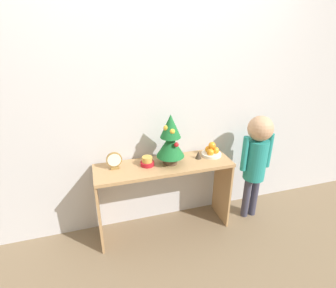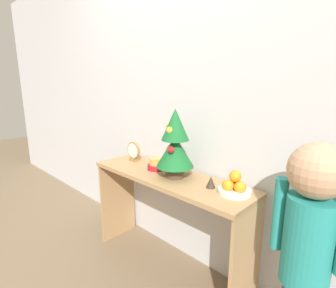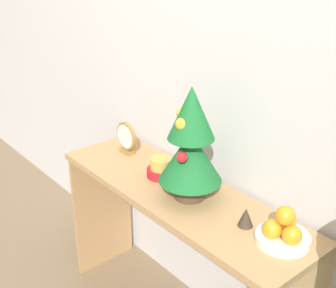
# 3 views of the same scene
# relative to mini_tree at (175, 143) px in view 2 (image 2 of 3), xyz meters

# --- Properties ---
(ground_plane) EXTENTS (12.00, 12.00, 0.00)m
(ground_plane) POSITION_rel_mini_tree_xyz_m (-0.06, -0.19, -0.96)
(ground_plane) COLOR #7A664C
(back_wall) EXTENTS (7.00, 0.05, 2.50)m
(back_wall) POSITION_rel_mini_tree_xyz_m (-0.06, 0.23, 0.29)
(back_wall) COLOR silver
(back_wall) RESTS_ON ground_plane
(console_table) EXTENTS (1.25, 0.38, 0.73)m
(console_table) POSITION_rel_mini_tree_xyz_m (-0.06, -0.00, -0.40)
(console_table) COLOR tan
(console_table) RESTS_ON ground_plane
(mini_tree) EXTENTS (0.25, 0.25, 0.47)m
(mini_tree) POSITION_rel_mini_tree_xyz_m (0.00, 0.00, 0.00)
(mini_tree) COLOR #4C3828
(mini_tree) RESTS_ON console_table
(fruit_bowl) EXTENTS (0.19, 0.19, 0.14)m
(fruit_bowl) POSITION_rel_mini_tree_xyz_m (0.43, 0.04, -0.19)
(fruit_bowl) COLOR silver
(fruit_bowl) RESTS_ON console_table
(singing_bowl) EXTENTS (0.12, 0.12, 0.09)m
(singing_bowl) POSITION_rel_mini_tree_xyz_m (-0.21, 0.02, -0.20)
(singing_bowl) COLOR #AD1923
(singing_bowl) RESTS_ON console_table
(desk_clock) EXTENTS (0.14, 0.04, 0.16)m
(desk_clock) POSITION_rel_mini_tree_xyz_m (-0.50, 0.04, -0.16)
(desk_clock) COLOR olive
(desk_clock) RESTS_ON console_table
(figurine) EXTENTS (0.06, 0.06, 0.07)m
(figurine) POSITION_rel_mini_tree_xyz_m (0.28, 0.02, -0.20)
(figurine) COLOR #382D23
(figurine) RESTS_ON console_table
(child_figure) EXTENTS (0.33, 0.24, 1.12)m
(child_figure) POSITION_rel_mini_tree_xyz_m (0.86, -0.07, -0.23)
(child_figure) COLOR #38384C
(child_figure) RESTS_ON ground_plane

